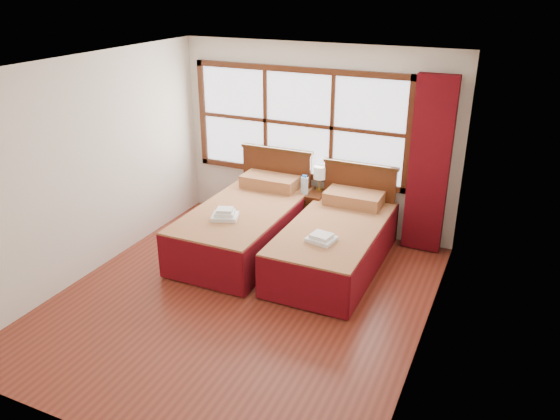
% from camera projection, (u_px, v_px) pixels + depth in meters
% --- Properties ---
extents(floor, '(4.50, 4.50, 0.00)m').
position_uv_depth(floor, '(242.00, 299.00, 6.22)').
color(floor, maroon).
rests_on(floor, ground).
extents(ceiling, '(4.50, 4.50, 0.00)m').
position_uv_depth(ceiling, '(235.00, 66.00, 5.19)').
color(ceiling, white).
rests_on(ceiling, wall_back).
extents(wall_back, '(4.00, 0.00, 4.00)m').
position_uv_depth(wall_back, '(316.00, 139.00, 7.59)').
color(wall_back, silver).
rests_on(wall_back, floor).
extents(wall_left, '(0.00, 4.50, 4.50)m').
position_uv_depth(wall_left, '(90.00, 167.00, 6.47)').
color(wall_left, silver).
rests_on(wall_left, floor).
extents(wall_right, '(0.00, 4.50, 4.50)m').
position_uv_depth(wall_right, '(433.00, 226.00, 4.95)').
color(wall_right, silver).
rests_on(wall_right, floor).
extents(window, '(3.16, 0.06, 1.56)m').
position_uv_depth(window, '(298.00, 124.00, 7.57)').
color(window, white).
rests_on(window, wall_back).
extents(curtain, '(0.50, 0.16, 2.30)m').
position_uv_depth(curtain, '(429.00, 166.00, 6.91)').
color(curtain, '#5A090F').
rests_on(curtain, wall_back).
extents(bed_left, '(1.16, 2.26, 1.14)m').
position_uv_depth(bed_left, '(247.00, 223.00, 7.29)').
color(bed_left, '#3F220D').
rests_on(bed_left, floor).
extents(bed_right, '(1.10, 2.14, 1.08)m').
position_uv_depth(bed_right, '(336.00, 242.00, 6.82)').
color(bed_right, '#3F220D').
rests_on(bed_right, floor).
extents(nightstand, '(0.45, 0.45, 0.61)m').
position_uv_depth(nightstand, '(308.00, 212.00, 7.76)').
color(nightstand, '#492110').
rests_on(nightstand, floor).
extents(towels_left, '(0.39, 0.37, 0.13)m').
position_uv_depth(towels_left, '(225.00, 214.00, 6.78)').
color(towels_left, white).
rests_on(towels_left, bed_left).
extents(towels_right, '(0.34, 0.31, 0.09)m').
position_uv_depth(towels_right, '(322.00, 238.00, 6.27)').
color(towels_right, white).
rests_on(towels_right, bed_right).
extents(lamp, '(0.18, 0.18, 0.35)m').
position_uv_depth(lamp, '(320.00, 173.00, 7.62)').
color(lamp, gold).
rests_on(lamp, nightstand).
extents(bottle_near, '(0.07, 0.07, 0.26)m').
position_uv_depth(bottle_near, '(303.00, 185.00, 7.56)').
color(bottle_near, silver).
rests_on(bottle_near, nightstand).
extents(bottle_far, '(0.07, 0.07, 0.28)m').
position_uv_depth(bottle_far, '(306.00, 186.00, 7.51)').
color(bottle_far, silver).
rests_on(bottle_far, nightstand).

